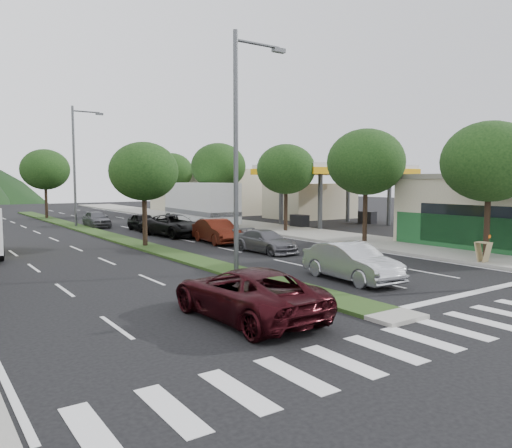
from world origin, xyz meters
TOP-DOWN VIEW (x-y plane):
  - ground at (0.00, 0.00)m, footprint 160.00×160.00m
  - sidewalk_right at (12.50, 25.00)m, footprint 5.00×90.00m
  - median at (0.00, 28.00)m, footprint 1.60×56.00m
  - crosswalk at (0.00, -2.00)m, footprint 19.00×2.20m
  - storefront_right at (18.00, 6.00)m, footprint 9.00×10.00m
  - gas_canopy at (19.00, 22.00)m, footprint 12.20×8.20m
  - bldg_right_far at (19.50, 44.00)m, footprint 10.00×16.00m
  - tree_r_a at (12.00, 4.00)m, footprint 4.60×4.60m
  - tree_r_b at (12.00, 12.00)m, footprint 4.80×4.80m
  - tree_r_c at (12.00, 20.00)m, footprint 4.40×4.40m
  - tree_r_d at (12.00, 30.00)m, footprint 5.00×5.00m
  - tree_r_e at (12.00, 40.00)m, footprint 4.60×4.60m
  - tree_med_near at (0.00, 18.00)m, footprint 4.00×4.00m
  - tree_med_far at (0.00, 44.00)m, footprint 4.80×4.80m
  - streetlight_near at (0.21, 8.00)m, footprint 2.60×0.25m
  - streetlight_mid at (0.21, 33.00)m, footprint 2.60×0.25m
  - sedan_silver at (2.88, 4.13)m, footprint 1.90×4.59m
  - suv_maroon at (-3.45, 2.00)m, footprint 2.59×5.33m
  - car_queue_a at (3.65, 27.30)m, footprint 1.75×4.07m
  - car_queue_b at (4.61, 12.30)m, footprint 2.05×4.33m
  - car_queue_c at (4.44, 17.30)m, footprint 2.02×4.67m
  - car_queue_d at (3.92, 22.30)m, footprint 3.25×5.79m
  - car_queue_e at (1.50, 32.30)m, footprint 1.78×4.12m
  - motorhome at (9.00, 27.96)m, footprint 3.63×9.84m
  - a_frame_sign at (10.50, 3.25)m, footprint 0.62×0.70m

SIDE VIEW (x-z plane):
  - ground at x=0.00m, z-range 0.00..0.00m
  - crosswalk at x=0.00m, z-range 0.00..0.01m
  - median at x=0.00m, z-range 0.00..0.12m
  - sidewalk_right at x=12.50m, z-range 0.00..0.15m
  - car_queue_b at x=4.61m, z-range 0.00..1.22m
  - car_queue_a at x=3.65m, z-range 0.00..1.37m
  - car_queue_e at x=1.50m, z-range 0.00..1.38m
  - a_frame_sign at x=10.50m, z-range 0.08..1.34m
  - suv_maroon at x=-3.45m, z-range 0.00..1.46m
  - sedan_silver at x=2.88m, z-range 0.00..1.48m
  - car_queue_c at x=4.44m, z-range 0.00..1.49m
  - car_queue_d at x=3.92m, z-range 0.00..1.53m
  - motorhome at x=9.00m, z-range 0.12..3.83m
  - storefront_right at x=18.00m, z-range 0.00..4.00m
  - bldg_right_far at x=19.50m, z-range 0.00..5.20m
  - tree_med_near at x=0.00m, z-range 1.42..7.44m
  - gas_canopy at x=19.00m, z-range 2.02..7.27m
  - tree_r_c at x=12.00m, z-range 1.51..7.99m
  - tree_r_a at x=12.00m, z-range 1.50..8.14m
  - tree_r_e at x=12.00m, z-range 1.54..8.25m
  - tree_med_far at x=0.00m, z-range 1.54..8.47m
  - tree_r_b at x=12.00m, z-range 1.57..8.50m
  - tree_r_d at x=12.00m, z-range 1.60..8.76m
  - streetlight_near at x=0.21m, z-range 0.58..10.58m
  - streetlight_mid at x=0.21m, z-range 0.58..10.58m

